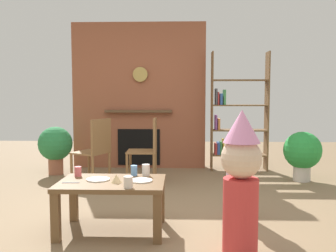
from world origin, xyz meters
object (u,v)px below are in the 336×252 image
Objects in this scene: paper_plate_front at (141,180)px; dining_chair_middle at (148,146)px; coffee_table at (112,190)px; paper_cup_center at (146,170)px; birthday_cake_slice at (116,178)px; paper_cup_near_left at (78,171)px; potted_plant_short at (55,145)px; child_in_pink at (238,167)px; paper_cup_far_left at (134,171)px; potted_plant_tall at (302,152)px; child_with_cone_hat at (241,179)px; paper_cup_near_right at (128,182)px; paper_plate_rear at (98,179)px; dining_chair_left at (96,148)px; bookshelf at (234,116)px.

paper_plate_front is 0.23× the size of dining_chair_middle.
paper_cup_center is at bearing 38.15° from coffee_table.
paper_cup_center is at bearing 50.82° from birthday_cake_slice.
paper_cup_near_left is 2.37m from potted_plant_short.
child_in_pink reaches higher than potted_plant_short.
potted_plant_tall is (2.16, 1.80, -0.09)m from paper_cup_far_left.
paper_cup_near_right is at bearing 9.08° from child_with_cone_hat.
potted_plant_short is (-1.59, 2.12, -0.07)m from paper_cup_center.
paper_cup_near_left reaches higher than paper_plate_rear.
coffee_table is 1.33× the size of potted_plant_tall.
dining_chair_left is (-1.59, 2.13, -0.08)m from child_with_cone_hat.
paper_plate_rear is 0.19× the size of child_with_cone_hat.
paper_cup_center is 1.09× the size of birthday_cake_slice.
child_with_cone_hat is at bearing 62.87° from child_in_pink.
potted_plant_tall is at bearing 34.32° from paper_cup_near_left.
child_in_pink is (1.18, 0.42, 0.13)m from coffee_table.
paper_cup_near_left is at bearing 163.69° from paper_plate_front.
bookshelf is 1.65m from dining_chair_middle.
bookshelf is 2.88m from paper_cup_far_left.
paper_cup_near_left is at bearing 71.78° from dining_chair_middle.
dining_chair_middle reaches higher than paper_plate_front.
bookshelf is 3.29m from paper_cup_near_right.
dining_chair_left is (-0.17, 1.48, 0.01)m from paper_cup_near_left.
dining_chair_left reaches higher than paper_plate_rear.
paper_cup_far_left is at bearing -55.11° from potted_plant_short.
paper_plate_front is at bearing 0.89° from coffee_table.
birthday_cake_slice is at bearing -49.33° from coffee_table.
paper_plate_front is 0.23× the size of dining_chair_left.
potted_plant_short is (-3.64, 0.33, 0.03)m from potted_plant_tall.
paper_cup_far_left is 1.60m from dining_chair_middle.
dining_chair_left reaches higher than coffee_table.
bookshelf is 19.36× the size of paper_cup_far_left.
child_with_cone_hat reaches higher than potted_plant_tall.
paper_plate_rear is at bearing -33.78° from paper_cup_near_left.
paper_cup_center is at bearing 77.41° from paper_cup_near_right.
paper_plate_rear is (-0.39, 0.03, 0.00)m from paper_plate_front.
potted_plant_short is at bearing 119.18° from coffee_table.
potted_plant_short is at bearing -26.30° from child_with_cone_hat.
dining_chair_left is 1.04m from potted_plant_short.
dining_chair_left is at bearing 115.74° from paper_cup_far_left.
dining_chair_left is (-0.40, 1.63, 0.05)m from paper_plate_rear.
paper_cup_near_right is at bearing 135.84° from dining_chair_left.
paper_plate_rear is (-0.41, -0.19, -0.05)m from paper_cup_center.
paper_cup_near_left is at bearing -125.39° from bookshelf.
potted_plant_tall is (2.17, 0.20, -0.10)m from dining_chair_middle.
coffee_table is 1.83m from dining_chair_middle.
child_in_pink reaches higher than dining_chair_left.
bookshelf reaches higher than dining_chair_left.
paper_cup_far_left reaches higher than paper_cup_near_left.
paper_cup_near_left is 0.47m from birthday_cake_slice.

